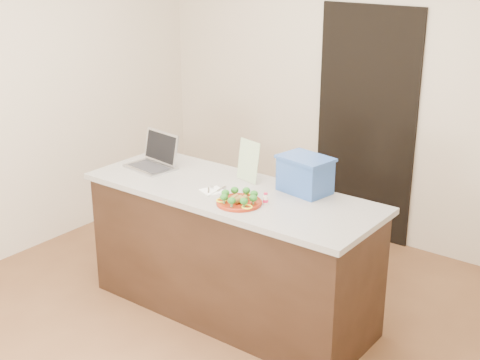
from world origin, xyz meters
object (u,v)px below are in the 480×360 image
Objects in this scene: napkin at (213,191)px; chair at (307,228)px; plate at (239,202)px; island at (231,252)px; laptop at (155,158)px; blue_box at (305,174)px; yogurt_bottle at (266,200)px.

chair is (0.29, 0.73, -0.45)m from napkin.
plate is 0.28m from napkin.
island is 2.47× the size of chair.
laptop is at bearing 167.67° from napkin.
island is 5.50× the size of blue_box.
plate is 2.10× the size of napkin.
laptop is (-0.66, 0.14, 0.06)m from napkin.
laptop is 1.17m from blue_box.
laptop is at bearing -123.54° from chair.
napkin is 0.41m from yogurt_bottle.
island is at bearing 4.14° from laptop.
napkin is at bearing -87.03° from chair.
napkin is 0.68m from laptop.
laptop reaches higher than island.
plate is 0.49m from blue_box.
plate is 0.17m from yogurt_bottle.
blue_box is at bearing -37.31° from chair.
plate is at bearing -106.63° from blue_box.
chair is at bearing 68.03° from napkin.
yogurt_bottle is 0.20× the size of laptop.
plate reaches higher than chair.
napkin is 0.62m from blue_box.
blue_box reaches higher than napkin.
plate is 0.96m from laptop.
napkin is at bearing -133.86° from blue_box.
blue_box is at bearing 76.40° from yogurt_bottle.
plate is at bearing -40.60° from island.
plate is at bearing -14.86° from napkin.
blue_box reaches higher than island.
laptop is at bearing -159.49° from blue_box.
blue_box is 0.45× the size of chair.
island is 7.13× the size of plate.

